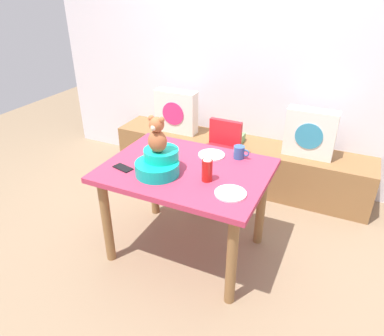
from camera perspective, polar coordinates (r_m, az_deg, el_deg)
name	(u,v)px	position (r m, az deg, el deg)	size (l,w,h in m)	color
ground_plane	(187,249)	(2.95, -0.85, -12.72)	(8.00, 8.00, 0.00)	#8C7256
back_wall	(253,50)	(3.63, 9.58, 17.92)	(4.40, 0.10, 2.60)	silver
window_bench	(237,162)	(3.73, 7.08, 0.93)	(2.60, 0.44, 0.46)	olive
pillow_floral_left	(176,112)	(3.78, -2.52, 8.92)	(0.44, 0.15, 0.44)	white
pillow_floral_right	(310,133)	(3.40, 18.22, 5.22)	(0.44, 0.15, 0.44)	white
book_stack	(234,137)	(3.63, 6.64, 4.84)	(0.20, 0.14, 0.08)	#66925D
dining_table	(186,182)	(2.58, -0.95, -2.24)	(1.15, 0.86, 0.74)	#B73351
highchair	(219,153)	(3.24, 4.37, 2.37)	(0.34, 0.45, 0.79)	red
infant_seat_teal	(159,163)	(2.44, -5.32, 0.73)	(0.30, 0.33, 0.16)	#0EBCA4
teddy_bear	(157,135)	(2.35, -5.55, 5.18)	(0.13, 0.12, 0.25)	#B16038
ketchup_bottle	(207,169)	(2.33, 2.42, -0.11)	(0.07, 0.07, 0.18)	red
coffee_mug	(239,152)	(2.66, 7.51, 2.48)	(0.12, 0.08, 0.09)	#335999
dinner_plate_near	(230,193)	(2.24, 6.12, -4.01)	(0.20, 0.20, 0.01)	white
dinner_plate_far	(212,155)	(2.70, 3.11, 2.09)	(0.20, 0.20, 0.01)	white
cell_phone	(123,168)	(2.56, -10.89, 0.02)	(0.07, 0.14, 0.01)	black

